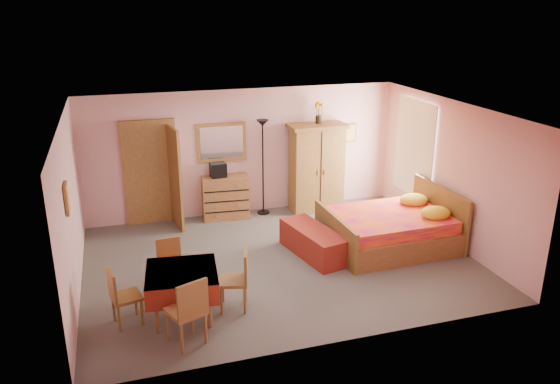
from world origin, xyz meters
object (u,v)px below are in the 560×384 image
object	(u,v)px
chair_south	(186,310)
dining_table	(183,294)
sunflower_vase	(319,113)
bed	(389,220)
wall_mirror	(222,142)
chair_west	(126,296)
chest_of_drawers	(225,197)
stereo	(218,170)
chair_north	(172,267)
wardrobe	(316,168)
bench	(313,242)
chair_east	(233,280)
floor_lamp	(263,168)

from	to	relation	value
chair_south	dining_table	bearing A→B (deg)	64.51
sunflower_vase	bed	world-z (taller)	sunflower_vase
wall_mirror	chair_west	xyz separation A→B (m)	(-2.11, -3.69, -1.13)
chest_of_drawers	dining_table	xyz separation A→B (m)	(-1.35, -3.53, -0.08)
stereo	chair_north	xyz separation A→B (m)	(-1.29, -2.78, -0.62)
chair_south	chair_north	distance (m)	1.42
sunflower_vase	dining_table	distance (m)	5.15
wardrobe	chair_west	xyz separation A→B (m)	(-4.06, -3.38, -0.51)
stereo	dining_table	xyz separation A→B (m)	(-1.23, -3.55, -0.67)
sunflower_vase	bench	xyz separation A→B (m)	(-0.90, -2.19, -1.84)
sunflower_vase	chair_east	size ratio (longest dim) A/B	0.50
bench	chair_south	bearing A→B (deg)	-141.71
chair_east	chair_south	bearing A→B (deg)	145.36
chest_of_drawers	wall_mirror	world-z (taller)	wall_mirror
floor_lamp	dining_table	xyz separation A→B (m)	(-2.16, -3.53, -0.64)
wardrobe	dining_table	distance (m)	4.79
wall_mirror	dining_table	world-z (taller)	wall_mirror
wardrobe	sunflower_vase	xyz separation A→B (m)	(0.05, 0.08, 1.15)
wardrobe	chair_west	distance (m)	5.31
chest_of_drawers	stereo	size ratio (longest dim) A/B	3.00
stereo	bench	bearing A→B (deg)	-61.23
bed	chair_north	size ratio (longest dim) A/B	2.70
bench	chair_east	distance (m)	2.18
sunflower_vase	chest_of_drawers	bearing A→B (deg)	179.51
stereo	sunflower_vase	xyz separation A→B (m)	(2.12, -0.05, 1.06)
wall_mirror	chair_east	size ratio (longest dim) A/B	1.11
wall_mirror	chair_east	distance (m)	3.93
chair_east	sunflower_vase	bearing A→B (deg)	-21.98
floor_lamp	bench	bearing A→B (deg)	-82.34
chair_east	bed	bearing A→B (deg)	-53.33
chest_of_drawers	floor_lamp	bearing A→B (deg)	4.92
bed	chair_north	bearing A→B (deg)	-174.07
bed	bench	bearing A→B (deg)	176.71
chest_of_drawers	chair_north	xyz separation A→B (m)	(-1.41, -2.75, -0.03)
wardrobe	sunflower_vase	distance (m)	1.16
dining_table	chair_east	distance (m)	0.73
wall_mirror	bench	xyz separation A→B (m)	(1.10, -2.41, -1.30)
bed	bench	world-z (taller)	bed
stereo	sunflower_vase	distance (m)	2.37
chest_of_drawers	floor_lamp	xyz separation A→B (m)	(0.80, 0.00, 0.56)
floor_lamp	bed	size ratio (longest dim) A/B	0.90
bed	wall_mirror	bearing A→B (deg)	134.48
wall_mirror	chest_of_drawers	bearing A→B (deg)	-87.70
sunflower_vase	chair_north	distance (m)	4.68
wall_mirror	bench	size ratio (longest dim) A/B	0.68
bed	chair_east	world-z (taller)	bed
floor_lamp	bed	xyz separation A→B (m)	(1.73, -2.26, -0.49)
floor_lamp	wall_mirror	bearing A→B (deg)	165.48
wardrobe	bed	size ratio (longest dim) A/B	0.84
wardrobe	chair_west	size ratio (longest dim) A/B	2.21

